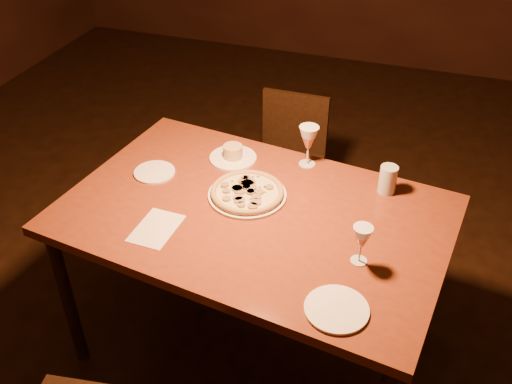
% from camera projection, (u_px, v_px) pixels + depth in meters
% --- Properties ---
extents(floor, '(7.00, 7.00, 0.00)m').
position_uv_depth(floor, '(242.00, 326.00, 2.88)').
color(floor, '#321B10').
rests_on(floor, ground).
extents(dining_table, '(1.65, 1.18, 0.82)m').
position_uv_depth(dining_table, '(254.00, 225.00, 2.35)').
color(dining_table, brown).
rests_on(dining_table, floor).
extents(chair_far, '(0.39, 0.39, 0.81)m').
position_uv_depth(chair_far, '(288.00, 157.00, 3.32)').
color(chair_far, black).
rests_on(chair_far, floor).
extents(pizza_plate, '(0.33, 0.33, 0.04)m').
position_uv_depth(pizza_plate, '(247.00, 192.00, 2.38)').
color(pizza_plate, white).
rests_on(pizza_plate, dining_table).
extents(ramekin_saucer, '(0.22, 0.22, 0.07)m').
position_uv_depth(ramekin_saucer, '(233.00, 155.00, 2.61)').
color(ramekin_saucer, white).
rests_on(ramekin_saucer, dining_table).
extents(wine_glass_far, '(0.09, 0.09, 0.19)m').
position_uv_depth(wine_glass_far, '(308.00, 146.00, 2.53)').
color(wine_glass_far, '#BC6C4E').
rests_on(wine_glass_far, dining_table).
extents(wine_glass_right, '(0.07, 0.07, 0.16)m').
position_uv_depth(wine_glass_right, '(361.00, 245.00, 2.02)').
color(wine_glass_right, '#BC6C4E').
rests_on(wine_glass_right, dining_table).
extents(water_tumbler, '(0.07, 0.07, 0.12)m').
position_uv_depth(water_tumbler, '(388.00, 179.00, 2.38)').
color(water_tumbler, '#AEB8BE').
rests_on(water_tumbler, dining_table).
extents(side_plate_left, '(0.18, 0.18, 0.01)m').
position_uv_depth(side_plate_left, '(155.00, 172.00, 2.52)').
color(side_plate_left, white).
rests_on(side_plate_left, dining_table).
extents(side_plate_near, '(0.22, 0.22, 0.01)m').
position_uv_depth(side_plate_near, '(337.00, 309.00, 1.87)').
color(side_plate_near, white).
rests_on(side_plate_near, dining_table).
extents(menu_card, '(0.16, 0.23, 0.00)m').
position_uv_depth(menu_card, '(156.00, 228.00, 2.22)').
color(menu_card, silver).
rests_on(menu_card, dining_table).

